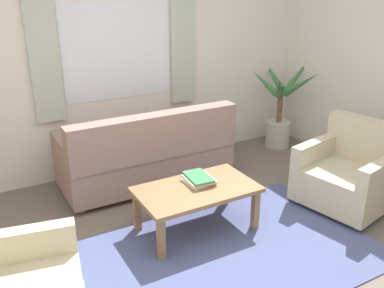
{
  "coord_description": "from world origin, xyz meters",
  "views": [
    {
      "loc": [
        -1.67,
        -2.5,
        2.22
      ],
      "look_at": [
        0.14,
        0.7,
        0.78
      ],
      "focal_mm": 39.5,
      "sensor_mm": 36.0,
      "label": 1
    }
  ],
  "objects_px": {
    "coffee_table": "(196,193)",
    "couch": "(148,155)",
    "potted_plant": "(280,112)",
    "armchair_right": "(350,173)",
    "book_stack_on_table": "(199,179)"
  },
  "relations": [
    {
      "from": "coffee_table",
      "to": "couch",
      "type": "bearing_deg",
      "value": 90.58
    },
    {
      "from": "potted_plant",
      "to": "coffee_table",
      "type": "bearing_deg",
      "value": -148.07
    },
    {
      "from": "potted_plant",
      "to": "couch",
      "type": "bearing_deg",
      "value": -173.73
    },
    {
      "from": "potted_plant",
      "to": "armchair_right",
      "type": "bearing_deg",
      "value": -106.17
    },
    {
      "from": "coffee_table",
      "to": "book_stack_on_table",
      "type": "distance_m",
      "value": 0.14
    },
    {
      "from": "couch",
      "to": "armchair_right",
      "type": "relative_size",
      "value": 1.92
    },
    {
      "from": "coffee_table",
      "to": "potted_plant",
      "type": "distance_m",
      "value": 2.49
    },
    {
      "from": "coffee_table",
      "to": "book_stack_on_table",
      "type": "bearing_deg",
      "value": 49.95
    },
    {
      "from": "couch",
      "to": "coffee_table",
      "type": "distance_m",
      "value": 1.08
    },
    {
      "from": "book_stack_on_table",
      "to": "potted_plant",
      "type": "bearing_deg",
      "value": 31.11
    },
    {
      "from": "couch",
      "to": "coffee_table",
      "type": "bearing_deg",
      "value": 90.58
    },
    {
      "from": "armchair_right",
      "to": "coffee_table",
      "type": "xyz_separation_m",
      "value": [
        -1.63,
        0.35,
        0.03
      ]
    },
    {
      "from": "armchair_right",
      "to": "book_stack_on_table",
      "type": "relative_size",
      "value": 2.99
    },
    {
      "from": "couch",
      "to": "book_stack_on_table",
      "type": "distance_m",
      "value": 1.01
    },
    {
      "from": "book_stack_on_table",
      "to": "armchair_right",
      "type": "bearing_deg",
      "value": -15.62
    }
  ]
}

